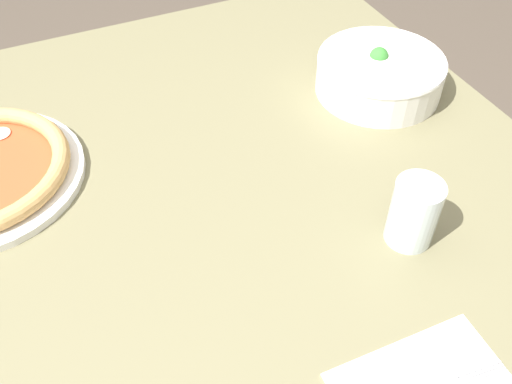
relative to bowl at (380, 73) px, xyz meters
name	(u,v)px	position (x,y,z in m)	size (l,w,h in m)	color
dining_table	(203,247)	(0.13, -0.38, -0.13)	(1.09, 1.08, 0.72)	#706B4C
bowl	(380,73)	(0.00, 0.00, 0.00)	(0.22, 0.22, 0.08)	white
glass	(414,213)	(0.30, -0.15, 0.01)	(0.06, 0.06, 0.10)	silver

